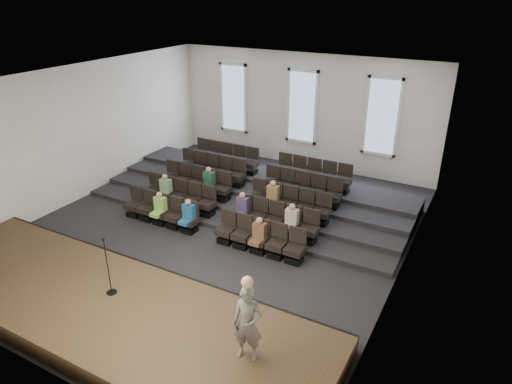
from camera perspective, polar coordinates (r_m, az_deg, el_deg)
ground at (r=15.57m, az=-4.86°, el=-4.64°), size 14.00×14.00×0.00m
ceiling at (r=13.86m, az=-5.61°, el=13.79°), size 12.00×14.00×0.02m
wall_back at (r=20.46m, az=5.84°, el=10.04°), size 12.00×0.04×5.00m
wall_front at (r=10.10m, az=-27.94°, el=-8.73°), size 12.00×0.04×5.00m
wall_left at (r=18.42m, az=-21.15°, el=6.89°), size 0.04×14.00×5.00m
wall_right at (r=12.46m, az=18.58°, el=-0.81°), size 0.04×14.00×5.00m
stage at (r=12.24m, az=-18.41°, el=-13.62°), size 11.80×3.60×0.50m
stage_lip at (r=13.22m, az=-12.90°, el=-9.76°), size 11.80×0.06×0.52m
risers at (r=17.92m, az=0.66°, el=0.23°), size 11.80×4.80×0.60m
seating_rows at (r=16.43m, az=-2.01°, el=-0.28°), size 6.80×4.70×1.67m
windows at (r=20.35m, az=5.79°, el=10.55°), size 8.44×0.10×3.24m
audience at (r=15.44m, az=-4.31°, el=-1.50°), size 5.45×2.64×1.10m
speaker at (r=9.52m, az=-1.04°, el=-16.11°), size 0.70×0.54×1.71m
mic_stand at (r=12.02m, az=-17.86°, el=-10.09°), size 0.26×0.26×1.58m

